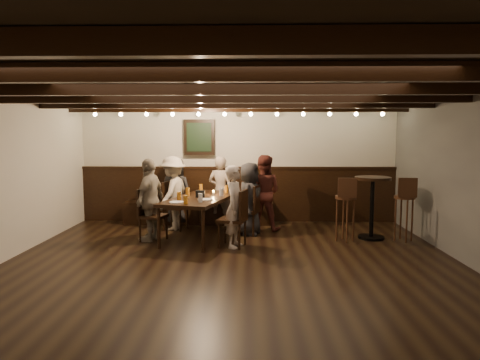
{
  "coord_description": "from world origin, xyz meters",
  "views": [
    {
      "loc": [
        0.24,
        -5.36,
        1.79
      ],
      "look_at": [
        0.08,
        1.3,
        1.09
      ],
      "focal_mm": 32.0,
      "sensor_mm": 36.0,
      "label": 1
    }
  ],
  "objects_px": {
    "person_bench_left": "(176,191)",
    "chair_right_near": "(248,219)",
    "high_top_table": "(372,198)",
    "bar_stool_right": "(404,217)",
    "dining_table": "(201,200)",
    "chair_right_far": "(233,229)",
    "person_right_far": "(235,206)",
    "bar_stool_left": "(345,218)",
    "person_right_near": "(249,199)",
    "person_left_near": "(173,193)",
    "chair_left_near": "(175,215)",
    "person_bench_centre": "(221,191)",
    "person_bench_right": "(263,193)",
    "chair_left_far": "(152,225)",
    "person_left_far": "(150,200)"
  },
  "relations": [
    {
      "from": "person_bench_left",
      "to": "chair_right_near",
      "type": "bearing_deg",
      "value": 164.47
    },
    {
      "from": "high_top_table",
      "to": "bar_stool_right",
      "type": "height_order",
      "value": "bar_stool_right"
    },
    {
      "from": "dining_table",
      "to": "chair_right_far",
      "type": "xyz_separation_m",
      "value": [
        0.58,
        -0.62,
        -0.38
      ]
    },
    {
      "from": "bar_stool_right",
      "to": "high_top_table",
      "type": "bearing_deg",
      "value": 167.83
    },
    {
      "from": "chair_right_near",
      "to": "person_right_far",
      "type": "distance_m",
      "value": 0.98
    },
    {
      "from": "person_bench_left",
      "to": "bar_stool_left",
      "type": "relative_size",
      "value": 1.24
    },
    {
      "from": "person_right_near",
      "to": "person_left_near",
      "type": "bearing_deg",
      "value": 90.0
    },
    {
      "from": "chair_left_near",
      "to": "person_right_far",
      "type": "xyz_separation_m",
      "value": [
        1.19,
        -1.24,
        0.38
      ]
    },
    {
      "from": "person_bench_centre",
      "to": "bar_stool_left",
      "type": "relative_size",
      "value": 1.27
    },
    {
      "from": "dining_table",
      "to": "person_left_near",
      "type": "distance_m",
      "value": 0.88
    },
    {
      "from": "chair_left_near",
      "to": "chair_right_near",
      "type": "bearing_deg",
      "value": 90.0
    },
    {
      "from": "chair_right_far",
      "to": "person_left_near",
      "type": "xyz_separation_m",
      "value": [
        -1.19,
        1.24,
        0.42
      ]
    },
    {
      "from": "person_bench_right",
      "to": "person_left_near",
      "type": "height_order",
      "value": "person_bench_right"
    },
    {
      "from": "chair_right_far",
      "to": "dining_table",
      "type": "bearing_deg",
      "value": 57.97
    },
    {
      "from": "chair_left_near",
      "to": "high_top_table",
      "type": "bearing_deg",
      "value": 94.64
    },
    {
      "from": "chair_left_far",
      "to": "person_left_far",
      "type": "relative_size",
      "value": 0.64
    },
    {
      "from": "person_right_far",
      "to": "chair_right_far",
      "type": "bearing_deg",
      "value": 90.0
    },
    {
      "from": "person_bench_right",
      "to": "chair_right_near",
      "type": "bearing_deg",
      "value": 68.08
    },
    {
      "from": "dining_table",
      "to": "high_top_table",
      "type": "height_order",
      "value": "high_top_table"
    },
    {
      "from": "person_left_near",
      "to": "chair_left_far",
      "type": "bearing_deg",
      "value": 1.99
    },
    {
      "from": "person_bench_left",
      "to": "person_bench_right",
      "type": "xyz_separation_m",
      "value": [
        1.74,
        -0.46,
        0.03
      ]
    },
    {
      "from": "chair_right_near",
      "to": "person_right_near",
      "type": "height_order",
      "value": "person_right_near"
    },
    {
      "from": "person_left_far",
      "to": "high_top_table",
      "type": "xyz_separation_m",
      "value": [
        3.8,
        0.23,
        0.01
      ]
    },
    {
      "from": "person_bench_left",
      "to": "person_left_near",
      "type": "distance_m",
      "value": 0.47
    },
    {
      "from": "person_left_far",
      "to": "bar_stool_left",
      "type": "distance_m",
      "value": 3.31
    },
    {
      "from": "person_right_far",
      "to": "chair_right_near",
      "type": "bearing_deg",
      "value": 1.98
    },
    {
      "from": "chair_left_near",
      "to": "person_left_near",
      "type": "bearing_deg",
      "value": -90.0
    },
    {
      "from": "person_left_near",
      "to": "person_right_near",
      "type": "height_order",
      "value": "person_left_near"
    },
    {
      "from": "person_bench_left",
      "to": "person_left_far",
      "type": "xyz_separation_m",
      "value": [
        -0.2,
        -1.34,
        0.02
      ]
    },
    {
      "from": "bar_stool_right",
      "to": "person_left_near",
      "type": "bearing_deg",
      "value": 174.17
    },
    {
      "from": "person_bench_centre",
      "to": "high_top_table",
      "type": "relative_size",
      "value": 1.28
    },
    {
      "from": "dining_table",
      "to": "chair_left_far",
      "type": "bearing_deg",
      "value": -147.95
    },
    {
      "from": "chair_left_far",
      "to": "person_bench_centre",
      "type": "distance_m",
      "value": 1.72
    },
    {
      "from": "chair_right_near",
      "to": "person_bench_right",
      "type": "xyz_separation_m",
      "value": [
        0.29,
        0.39,
        0.44
      ]
    },
    {
      "from": "bar_stool_left",
      "to": "chair_left_far",
      "type": "bearing_deg",
      "value": -174.5
    },
    {
      "from": "chair_left_far",
      "to": "person_bench_left",
      "type": "relative_size",
      "value": 0.66
    },
    {
      "from": "person_left_far",
      "to": "chair_right_near",
      "type": "bearing_deg",
      "value": 121.5
    },
    {
      "from": "person_bench_centre",
      "to": "high_top_table",
      "type": "distance_m",
      "value": 2.88
    },
    {
      "from": "chair_left_far",
      "to": "bar_stool_right",
      "type": "distance_m",
      "value": 4.27
    },
    {
      "from": "person_right_near",
      "to": "person_right_far",
      "type": "xyz_separation_m",
      "value": [
        -0.23,
        -0.87,
        0.0
      ]
    },
    {
      "from": "high_top_table",
      "to": "chair_right_near",
      "type": "bearing_deg",
      "value": 173.01
    },
    {
      "from": "chair_right_far",
      "to": "high_top_table",
      "type": "distance_m",
      "value": 2.49
    },
    {
      "from": "chair_left_far",
      "to": "bar_stool_left",
      "type": "xyz_separation_m",
      "value": [
        3.27,
        0.04,
        0.13
      ]
    },
    {
      "from": "person_left_near",
      "to": "bar_stool_right",
      "type": "xyz_separation_m",
      "value": [
        4.07,
        -0.79,
        -0.29
      ]
    },
    {
      "from": "chair_left_near",
      "to": "person_bench_centre",
      "type": "distance_m",
      "value": 1.02
    },
    {
      "from": "person_bench_left",
      "to": "person_bench_right",
      "type": "relative_size",
      "value": 0.95
    },
    {
      "from": "dining_table",
      "to": "bar_stool_right",
      "type": "bearing_deg",
      "value": 11.94
    },
    {
      "from": "person_right_near",
      "to": "bar_stool_right",
      "type": "xyz_separation_m",
      "value": [
        2.62,
        -0.41,
        -0.25
      ]
    },
    {
      "from": "chair_right_near",
      "to": "person_left_near",
      "type": "xyz_separation_m",
      "value": [
        -1.42,
        0.37,
        0.43
      ]
    },
    {
      "from": "chair_left_near",
      "to": "chair_left_far",
      "type": "distance_m",
      "value": 0.9
    }
  ]
}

